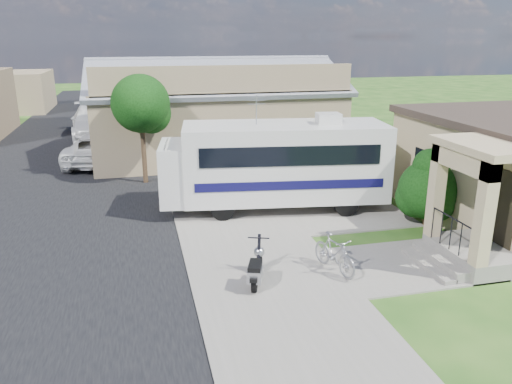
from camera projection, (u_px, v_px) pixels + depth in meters
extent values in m
plane|color=#184111|center=(294.00, 261.00, 13.95)|extent=(120.00, 120.00, 0.00)
cube|color=black|center=(58.00, 182.00, 21.53)|extent=(9.00, 80.00, 0.02)
cube|color=slate|center=(207.00, 172.00, 22.99)|extent=(4.00, 80.00, 0.06)
cube|color=slate|center=(296.00, 205.00, 18.45)|extent=(7.00, 6.00, 0.05)
cube|color=slate|center=(410.00, 264.00, 13.69)|extent=(4.00, 3.00, 0.05)
cube|color=black|center=(423.00, 167.00, 17.18)|extent=(0.04, 1.10, 1.20)
cube|color=black|center=(503.00, 208.00, 13.52)|extent=(0.04, 0.95, 2.10)
cube|color=slate|center=(472.00, 255.00, 13.73)|extent=(1.60, 2.40, 0.50)
cube|color=slate|center=(439.00, 262.00, 13.53)|extent=(0.40, 2.16, 0.32)
cube|color=slate|center=(427.00, 266.00, 13.47)|extent=(0.35, 2.16, 0.16)
cube|color=#95875E|center=(437.00, 190.00, 14.06)|extent=(0.35, 0.35, 2.70)
cube|color=#95875E|center=(485.00, 215.00, 12.16)|extent=(0.35, 0.35, 2.70)
cube|color=#95875E|center=(464.00, 161.00, 12.78)|extent=(0.35, 2.40, 0.50)
cube|color=#95875E|center=(494.00, 146.00, 12.86)|extent=(2.10, 2.70, 0.20)
cylinder|color=black|center=(453.00, 218.00, 13.22)|extent=(0.04, 1.70, 0.04)
cube|color=#887255|center=(214.00, 120.00, 26.40)|extent=(12.00, 8.00, 3.60)
cube|color=slate|center=(219.00, 77.00, 23.84)|extent=(12.50, 4.40, 1.78)
cube|color=slate|center=(207.00, 72.00, 27.55)|extent=(12.50, 4.40, 1.78)
cube|color=slate|center=(212.00, 60.00, 25.49)|extent=(12.50, 0.50, 0.22)
cube|color=#887255|center=(227.00, 80.00, 22.08)|extent=(11.76, 0.20, 1.30)
cylinder|color=black|center=(143.00, 147.00, 20.97)|extent=(0.20, 0.20, 3.15)
sphere|color=black|center=(141.00, 104.00, 20.44)|extent=(2.40, 2.40, 2.40)
sphere|color=black|center=(151.00, 114.00, 20.85)|extent=(1.68, 1.68, 1.68)
cylinder|color=black|center=(139.00, 112.00, 30.23)|extent=(0.20, 0.20, 3.29)
sphere|color=black|center=(137.00, 80.00, 29.67)|extent=(2.40, 2.40, 2.40)
sphere|color=black|center=(144.00, 88.00, 30.08)|extent=(1.68, 1.68, 1.68)
cylinder|color=black|center=(137.00, 97.00, 38.62)|extent=(0.20, 0.20, 3.01)
sphere|color=black|center=(136.00, 75.00, 38.11)|extent=(2.40, 2.40, 2.40)
sphere|color=black|center=(141.00, 80.00, 38.51)|extent=(1.68, 1.68, 1.68)
cube|color=#BCBCB8|center=(285.00, 161.00, 17.71)|extent=(7.37, 3.47, 2.64)
cube|color=#BCBCB8|center=(173.00, 172.00, 17.41)|extent=(1.13, 2.50, 2.03)
cube|color=black|center=(167.00, 157.00, 17.23)|extent=(0.35, 2.14, 0.91)
cube|color=black|center=(291.00, 156.00, 16.35)|extent=(5.98, 0.85, 0.66)
cube|color=black|center=(280.00, 141.00, 18.78)|extent=(5.98, 0.85, 0.66)
cube|color=#0C0B38|center=(290.00, 185.00, 16.65)|extent=(6.33, 0.88, 0.30)
cube|color=#0C0B38|center=(279.00, 167.00, 19.08)|extent=(6.33, 0.88, 0.30)
cube|color=#BCBCB8|center=(328.00, 118.00, 17.41)|extent=(0.90, 0.81, 0.35)
cylinder|color=#929399|center=(256.00, 110.00, 17.06)|extent=(0.04, 0.04, 1.01)
cylinder|color=black|center=(223.00, 208.00, 16.82)|extent=(0.84, 0.39, 0.81)
cylinder|color=black|center=(220.00, 189.00, 18.94)|extent=(0.84, 0.39, 0.81)
cylinder|color=black|center=(346.00, 204.00, 17.23)|extent=(0.84, 0.39, 0.81)
cylinder|color=black|center=(330.00, 186.00, 19.35)|extent=(0.84, 0.39, 0.81)
cylinder|color=black|center=(426.00, 215.00, 16.41)|extent=(0.15, 0.15, 0.77)
sphere|color=black|center=(428.00, 190.00, 16.15)|extent=(1.94, 1.94, 1.94)
sphere|color=black|center=(435.00, 175.00, 16.39)|extent=(1.55, 1.55, 1.55)
sphere|color=black|center=(416.00, 197.00, 16.35)|extent=(1.36, 1.36, 1.36)
sphere|color=black|center=(437.00, 203.00, 16.04)|extent=(1.16, 1.16, 1.16)
sphere|color=black|center=(431.00, 166.00, 15.92)|extent=(1.16, 1.16, 1.16)
cylinder|color=black|center=(254.00, 283.00, 12.08)|extent=(0.27, 0.46, 0.45)
cylinder|color=black|center=(259.00, 263.00, 13.14)|extent=(0.27, 0.46, 0.45)
cube|color=#929399|center=(257.00, 272.00, 12.54)|extent=(0.48, 0.63, 0.08)
cube|color=#929399|center=(255.00, 274.00, 12.11)|extent=(0.51, 0.64, 0.30)
cube|color=black|center=(255.00, 265.00, 12.10)|extent=(0.49, 0.68, 0.12)
cube|color=black|center=(254.00, 279.00, 11.88)|extent=(0.24, 0.25, 0.10)
cylinder|color=black|center=(259.00, 250.00, 12.95)|extent=(0.19, 0.35, 0.84)
sphere|color=#929399|center=(259.00, 252.00, 13.04)|extent=(0.28, 0.28, 0.28)
sphere|color=black|center=(260.00, 251.00, 13.11)|extent=(0.12, 0.12, 0.12)
cylinder|color=black|center=(259.00, 238.00, 12.76)|extent=(0.54, 0.22, 0.04)
cube|color=black|center=(259.00, 259.00, 13.10)|extent=(0.23, 0.32, 0.06)
imported|color=#929399|center=(334.00, 256.00, 13.08)|extent=(0.92, 1.76, 1.02)
imported|color=silver|center=(100.00, 148.00, 24.60)|extent=(3.51, 5.80, 1.51)
imported|color=silver|center=(95.00, 122.00, 30.80)|extent=(3.25, 6.84, 1.93)
cylinder|color=#136021|center=(424.00, 252.00, 14.30)|extent=(0.43, 0.43, 0.19)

